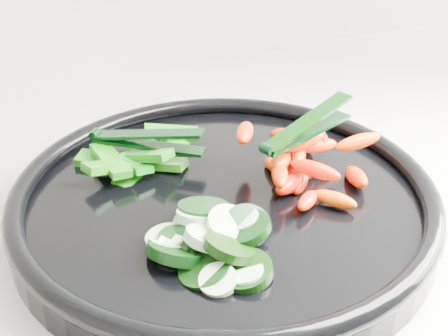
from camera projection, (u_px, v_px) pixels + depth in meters
name	position (u px, v px, depth m)	size (l,w,h in m)	color
veggie_tray	(224.00, 202.00, 0.55)	(0.38, 0.38, 0.04)	black
cucumber_pile	(204.00, 241.00, 0.48)	(0.11, 0.13, 0.04)	black
carrot_pile	(301.00, 161.00, 0.57)	(0.13, 0.16, 0.05)	red
pepper_pile	(136.00, 158.00, 0.59)	(0.13, 0.09, 0.04)	#1B700A
tong_carrot	(305.00, 128.00, 0.55)	(0.11, 0.05, 0.02)	black
tong_pepper	(144.00, 139.00, 0.59)	(0.10, 0.08, 0.02)	black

